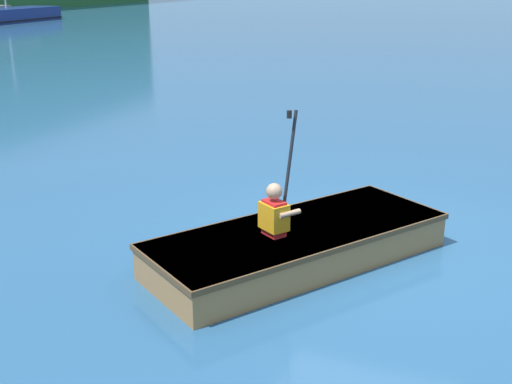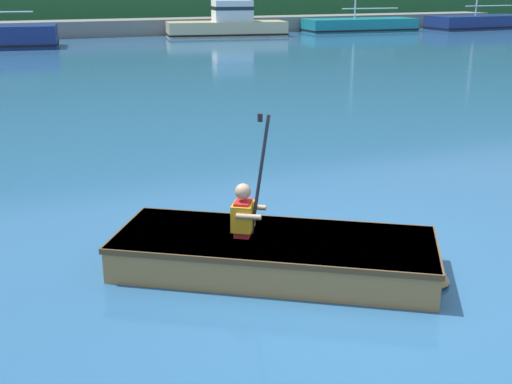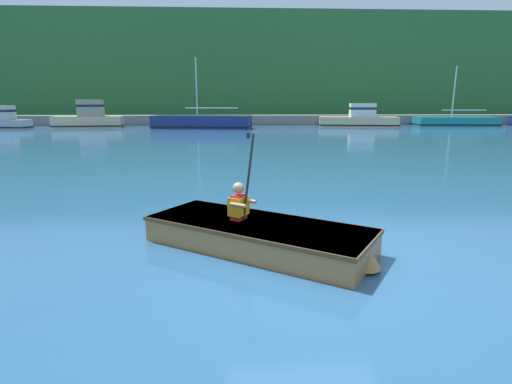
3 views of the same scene
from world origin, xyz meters
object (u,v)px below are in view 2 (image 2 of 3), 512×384
(moored_boat_dock_east_inner, at_px, (228,24))
(rowboat_foreground, at_px, (279,252))
(moored_boat_dock_west_end, at_px, (479,23))
(person_paddler, at_px, (244,212))
(moored_boat_dock_west_inner, at_px, (359,25))

(moored_boat_dock_east_inner, height_order, rowboat_foreground, moored_boat_dock_east_inner)
(moored_boat_dock_west_end, distance_m, person_paddler, 40.65)
(moored_boat_dock_east_inner, xyz_separation_m, rowboat_foreground, (-10.46, -29.88, -0.45))
(moored_boat_dock_west_inner, xyz_separation_m, moored_boat_dock_east_inner, (-9.02, -0.46, 0.30))
(moored_boat_dock_west_end, bearing_deg, person_paddler, -134.30)
(moored_boat_dock_west_end, bearing_deg, rowboat_foreground, -133.78)
(moored_boat_dock_west_inner, bearing_deg, person_paddler, -123.30)
(rowboat_foreground, relative_size, person_paddler, 2.69)
(moored_boat_dock_west_end, height_order, rowboat_foreground, moored_boat_dock_west_end)
(moored_boat_dock_west_inner, bearing_deg, rowboat_foreground, -122.70)
(moored_boat_dock_east_inner, bearing_deg, rowboat_foreground, -109.30)
(moored_boat_dock_west_inner, xyz_separation_m, rowboat_foreground, (-19.48, -30.35, -0.16))
(person_paddler, bearing_deg, rowboat_foreground, -33.21)
(moored_boat_dock_east_inner, bearing_deg, person_paddler, -109.96)
(moored_boat_dock_west_end, xyz_separation_m, moored_boat_dock_west_inner, (-8.59, 1.05, -0.04))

